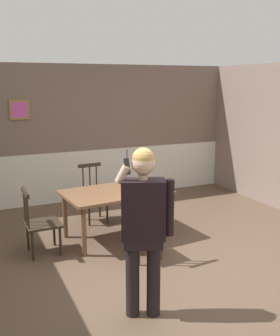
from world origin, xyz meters
TOP-DOWN VIEW (x-y plane):
  - ground_plane at (0.00, 0.00)m, footprint 7.62×7.62m
  - room_back_partition at (-0.00, 3.47)m, footprint 6.30×0.17m
  - dining_table at (-0.19, 1.27)m, footprint 1.65×1.12m
  - chair_near_window at (-1.36, 1.15)m, footprint 0.48×0.48m
  - chair_by_doorway at (-0.27, 2.13)m, footprint 0.44×0.44m
  - chair_at_table_head at (-0.10, 0.40)m, footprint 0.49×0.49m
  - person_figure at (-0.67, -0.79)m, footprint 0.56×0.38m

SIDE VIEW (x-z plane):
  - ground_plane at x=0.00m, z-range 0.00..0.00m
  - chair_near_window at x=-1.36m, z-range -0.01..0.92m
  - chair_by_doorway at x=-0.27m, z-range -0.03..0.96m
  - chair_at_table_head at x=-0.10m, z-range -0.01..0.96m
  - dining_table at x=-0.19m, z-range 0.28..1.03m
  - person_figure at x=-0.67m, z-range 0.15..1.90m
  - room_back_partition at x=0.00m, z-range -0.05..2.65m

